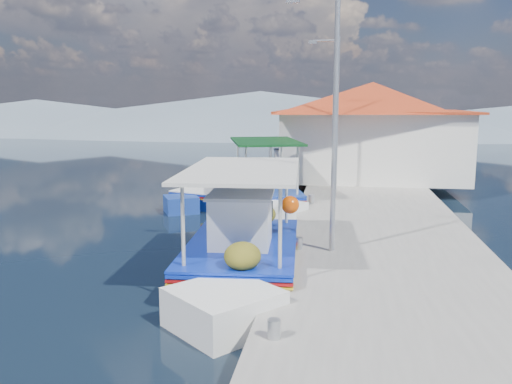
# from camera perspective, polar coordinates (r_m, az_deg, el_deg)

# --- Properties ---
(ground) EXTENTS (160.00, 160.00, 0.00)m
(ground) POSITION_cam_1_polar(r_m,az_deg,el_deg) (12.29, -14.49, -9.93)
(ground) COLOR black
(ground) RESTS_ON ground
(quay) EXTENTS (5.00, 44.00, 0.50)m
(quay) POSITION_cam_1_polar(r_m,az_deg,el_deg) (17.08, 12.60, -3.44)
(quay) COLOR #9B9791
(quay) RESTS_ON ground
(bollards) EXTENTS (0.20, 17.20, 0.30)m
(bollards) POSITION_cam_1_polar(r_m,az_deg,el_deg) (16.24, 5.40, -2.48)
(bollards) COLOR #A5A8AD
(bollards) RESTS_ON quay
(main_caique) EXTENTS (2.83, 8.53, 2.81)m
(main_caique) POSITION_cam_1_polar(r_m,az_deg,el_deg) (12.75, -1.32, -6.34)
(main_caique) COLOR white
(main_caique) RESTS_ON ground
(caique_green_canopy) EXTENTS (3.60, 7.45, 2.89)m
(caique_green_canopy) POSITION_cam_1_polar(r_m,az_deg,el_deg) (20.37, 1.09, -0.57)
(caique_green_canopy) COLOR white
(caique_green_canopy) RESTS_ON ground
(caique_blue_hull) EXTENTS (2.80, 5.46, 1.02)m
(caique_blue_hull) POSITION_cam_1_polar(r_m,az_deg,el_deg) (21.60, -4.96, -0.44)
(caique_blue_hull) COLOR navy
(caique_blue_hull) RESTS_ON ground
(caique_far) EXTENTS (2.61, 6.58, 2.33)m
(caique_far) POSITION_cam_1_polar(r_m,az_deg,el_deg) (27.33, 3.10, 2.05)
(caique_far) COLOR white
(caique_far) RESTS_ON ground
(harbor_building) EXTENTS (10.49, 10.49, 4.40)m
(harbor_building) POSITION_cam_1_polar(r_m,az_deg,el_deg) (25.68, 12.18, 6.61)
(harbor_building) COLOR white
(harbor_building) RESTS_ON quay
(lamp_post_near) EXTENTS (1.21, 0.14, 6.00)m
(lamp_post_near) POSITION_cam_1_polar(r_m,az_deg,el_deg) (12.60, 7.99, 8.65)
(lamp_post_near) COLOR #A5A8AD
(lamp_post_near) RESTS_ON quay
(lamp_post_far) EXTENTS (1.21, 0.14, 6.00)m
(lamp_post_far) POSITION_cam_1_polar(r_m,az_deg,el_deg) (21.60, 8.36, 9.04)
(lamp_post_far) COLOR #A5A8AD
(lamp_post_far) RESTS_ON quay
(mountain_ridge) EXTENTS (171.40, 96.00, 5.50)m
(mountain_ridge) POSITION_cam_1_polar(r_m,az_deg,el_deg) (66.66, 10.44, 7.80)
(mountain_ridge) COLOR slate
(mountain_ridge) RESTS_ON ground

